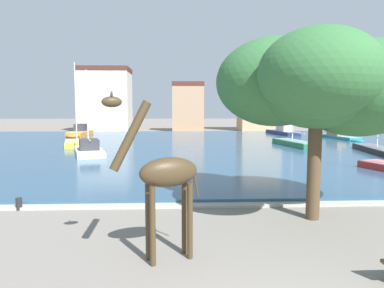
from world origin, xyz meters
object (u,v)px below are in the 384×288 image
sailboat_white (89,150)px  sailboat_yellow (77,144)px  sailboat_orange (79,133)px  shade_tree (317,83)px  mooring_bollard (19,204)px  sailboat_black (376,150)px  sailboat_green (291,144)px  sailboat_navy (281,132)px  sailboat_teal (340,137)px  giraffe_statue (164,176)px

sailboat_white → sailboat_yellow: (-2.93, 6.76, -0.08)m
sailboat_orange → sailboat_white: sailboat_orange is taller
shade_tree → mooring_bollard: bearing=173.0°
sailboat_black → shade_tree: shade_tree is taller
sailboat_green → sailboat_orange: bearing=150.8°
sailboat_orange → shade_tree: bearing=-63.1°
sailboat_orange → sailboat_navy: bearing=3.6°
sailboat_teal → sailboat_black: 13.90m
sailboat_green → sailboat_black: (5.75, -5.85, -0.05)m
giraffe_statue → sailboat_navy: size_ratio=0.47×
sailboat_teal → shade_tree: sailboat_teal is taller
giraffe_statue → sailboat_yellow: sailboat_yellow is taller
sailboat_white → sailboat_green: sailboat_green is taller
sailboat_navy → shade_tree: (-11.02, -40.06, 4.36)m
giraffe_statue → sailboat_navy: 46.52m
sailboat_black → giraffe_statue: bearing=-131.0°
sailboat_orange → mooring_bollard: 37.60m
sailboat_orange → sailboat_navy: size_ratio=0.93×
sailboat_black → sailboat_yellow: sailboat_yellow is taller
sailboat_orange → sailboat_white: 21.67m
sailboat_teal → sailboat_yellow: sailboat_teal is taller
sailboat_green → sailboat_black: sailboat_green is taller
sailboat_yellow → mooring_bollard: 23.26m
sailboat_green → mooring_bollard: bearing=-130.1°
shade_tree → giraffe_statue: bearing=-147.6°
sailboat_orange → sailboat_teal: sailboat_teal is taller
giraffe_statue → sailboat_black: 27.88m
sailboat_black → sailboat_yellow: (-28.52, 6.71, 0.06)m
shade_tree → mooring_bollard: (-11.44, 1.41, -4.73)m
sailboat_yellow → shade_tree: (15.70, -24.28, 4.55)m
sailboat_white → giraffe_statue: bearing=-70.7°
sailboat_teal → sailboat_yellow: size_ratio=1.06×
sailboat_navy → sailboat_black: sailboat_navy is taller
sailboat_navy → sailboat_teal: (5.11, -8.99, -0.11)m
giraffe_statue → sailboat_teal: 40.71m
giraffe_statue → shade_tree: 6.95m
sailboat_teal → mooring_bollard: bearing=-132.9°
giraffe_statue → sailboat_black: size_ratio=0.48×
giraffe_statue → shade_tree: shade_tree is taller
giraffe_statue → sailboat_green: (12.49, 26.85, -1.87)m
sailboat_navy → sailboat_teal: sailboat_teal is taller
giraffe_statue → sailboat_orange: bearing=108.5°
sailboat_orange → sailboat_black: 38.21m
sailboat_black → mooring_bollard: (-24.26, -16.16, -0.13)m
giraffe_statue → sailboat_teal: sailboat_teal is taller
sailboat_orange → sailboat_green: bearing=-29.2°
sailboat_orange → sailboat_navy: 30.43m
mooring_bollard → sailboat_teal: bearing=47.1°
sailboat_teal → sailboat_black: sailboat_teal is taller
sailboat_teal → sailboat_yellow: (-31.82, -6.79, -0.09)m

